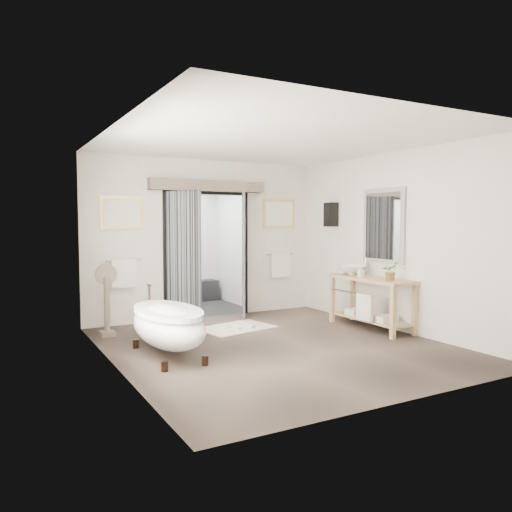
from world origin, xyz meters
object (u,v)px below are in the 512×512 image
vanity (371,298)px  basin (352,270)px  clawfoot_tub (168,325)px  rug (236,328)px

vanity → basin: (-0.03, 0.45, 0.43)m
clawfoot_tub → vanity: clawfoot_tub is taller
clawfoot_tub → rug: clawfoot_tub is taller
rug → basin: 2.21m
basin → clawfoot_tub: bearing=173.4°
vanity → clawfoot_tub: bearing=-179.9°
rug → clawfoot_tub: bearing=-144.4°
basin → vanity: bearing=-100.7°
vanity → rug: vanity is taller
rug → basin: (1.90, -0.66, 0.93)m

